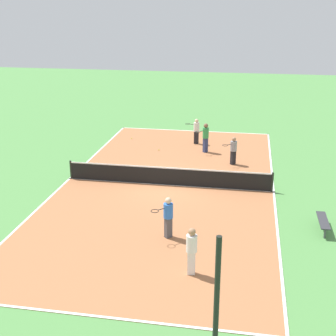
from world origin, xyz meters
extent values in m
plane|color=#518E47|center=(0.00, 0.00, 0.00)|extent=(80.00, 80.00, 0.00)
cube|color=#AD6B42|center=(0.00, 0.00, 0.01)|extent=(10.30, 20.96, 0.02)
cube|color=white|center=(-5.10, 0.00, 0.02)|extent=(0.10, 20.96, 0.00)
cube|color=white|center=(5.10, 0.00, 0.02)|extent=(0.10, 20.96, 0.00)
cube|color=white|center=(0.00, -10.43, 0.02)|extent=(10.30, 0.10, 0.00)
cube|color=white|center=(0.00, 10.43, 0.02)|extent=(10.30, 0.10, 0.00)
cube|color=white|center=(0.00, 0.00, 0.02)|extent=(10.30, 0.10, 0.00)
cylinder|color=black|center=(-5.00, 0.00, 0.50)|extent=(0.10, 0.10, 0.96)
cylinder|color=black|center=(5.00, 0.00, 0.50)|extent=(0.10, 0.10, 0.96)
cube|color=black|center=(0.00, 0.00, 0.48)|extent=(10.00, 0.03, 0.91)
cube|color=white|center=(0.00, 0.00, 0.90)|extent=(10.00, 0.04, 0.06)
cube|color=#333338|center=(-6.84, 3.69, 0.43)|extent=(0.36, 1.63, 0.04)
cylinder|color=#4C4C51|center=(-6.84, 3.02, 0.21)|extent=(0.08, 0.08, 0.41)
cylinder|color=#4C4C51|center=(-6.84, 4.35, 0.21)|extent=(0.08, 0.08, 0.41)
cube|color=black|center=(-3.00, -3.69, 0.41)|extent=(0.32, 0.32, 0.78)
cylinder|color=gray|center=(-3.00, -3.69, 1.08)|extent=(0.51, 0.51, 0.55)
sphere|color=#A87A56|center=(-3.00, -3.69, 1.47)|extent=(0.23, 0.23, 0.23)
cylinder|color=#262626|center=(-2.76, -3.47, 1.21)|extent=(0.23, 0.21, 0.03)
torus|color=black|center=(-2.56, -3.28, 1.21)|extent=(0.43, 0.43, 0.02)
cube|color=white|center=(-2.15, 7.75, 0.44)|extent=(0.27, 0.22, 0.83)
cylinder|color=white|center=(-2.15, 7.75, 1.15)|extent=(0.39, 0.39, 0.58)
sphere|color=#A87A56|center=(-2.15, 7.75, 1.57)|extent=(0.25, 0.25, 0.25)
cube|color=black|center=(-0.52, -7.34, 0.42)|extent=(0.29, 0.25, 0.80)
cylinder|color=silver|center=(-0.52, -7.34, 1.11)|extent=(0.43, 0.43, 0.56)
sphere|color=beige|center=(-0.52, -7.34, 1.51)|extent=(0.24, 0.24, 0.24)
cylinder|color=#262626|center=(-0.21, -7.42, 1.25)|extent=(0.28, 0.09, 0.03)
torus|color=black|center=(0.06, -7.48, 1.25)|extent=(0.36, 0.36, 0.02)
cube|color=navy|center=(-1.27, -5.67, 0.46)|extent=(0.32, 0.32, 0.88)
cylinder|color=green|center=(-1.27, -5.67, 1.21)|extent=(0.51, 0.51, 0.62)
sphere|color=brown|center=(-1.27, -5.67, 1.65)|extent=(0.26, 0.26, 0.26)
cylinder|color=#262626|center=(-1.04, -5.44, 1.36)|extent=(0.22, 0.22, 0.03)
torus|color=black|center=(-0.85, -5.24, 1.36)|extent=(0.43, 0.43, 0.02)
cube|color=#4C4C51|center=(-0.96, 5.35, 0.43)|extent=(0.32, 0.32, 0.82)
cylinder|color=blue|center=(-0.96, 5.35, 1.13)|extent=(0.51, 0.51, 0.57)
sphere|color=beige|center=(-0.96, 5.35, 1.54)|extent=(0.25, 0.25, 0.25)
cylinder|color=#262626|center=(-0.73, 5.58, 1.27)|extent=(0.22, 0.22, 0.03)
torus|color=black|center=(-0.53, 5.77, 1.27)|extent=(0.43, 0.43, 0.02)
sphere|color=#CCE033|center=(3.80, -7.67, 0.06)|extent=(0.07, 0.07, 0.07)
sphere|color=#CCE033|center=(1.54, -5.51, 0.06)|extent=(0.07, 0.07, 0.07)
cylinder|color=black|center=(-3.30, 12.89, 2.09)|extent=(0.12, 0.12, 4.18)
camera|label=1|loc=(-3.73, 21.08, 8.48)|focal=50.00mm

